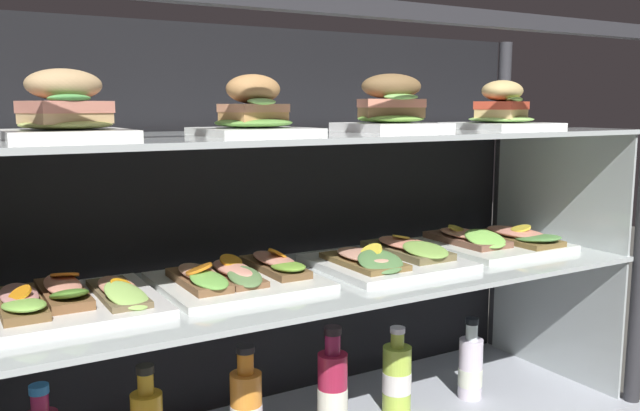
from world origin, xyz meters
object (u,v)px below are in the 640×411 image
at_px(open_sandwich_tray_right_of_center, 239,276).
at_px(juice_bottle_front_right_end, 333,394).
at_px(juice_bottle_tucked_behind, 397,378).
at_px(plated_roll_sandwich_far_left, 66,111).
at_px(plated_roll_sandwich_near_right_corner, 391,110).
at_px(open_sandwich_tray_far_right, 389,257).
at_px(plated_roll_sandwich_mid_left, 502,111).
at_px(open_sandwich_tray_near_right_corner, 495,241).
at_px(juice_bottle_front_second, 470,367).
at_px(open_sandwich_tray_left_of_center, 67,300).
at_px(plated_roll_sandwich_near_left_corner, 254,114).

xyz_separation_m(open_sandwich_tray_right_of_center, juice_bottle_front_right_end, (0.19, -0.04, -0.27)).
bearing_deg(juice_bottle_tucked_behind, plated_roll_sandwich_far_left, -179.94).
xyz_separation_m(plated_roll_sandwich_near_right_corner, open_sandwich_tray_far_right, (0.01, 0.02, -0.32)).
height_order(plated_roll_sandwich_far_left, plated_roll_sandwich_mid_left, plated_roll_sandwich_far_left).
height_order(open_sandwich_tray_near_right_corner, juice_bottle_front_right_end, open_sandwich_tray_near_right_corner).
distance_m(plated_roll_sandwich_far_left, juice_bottle_front_second, 1.07).
distance_m(open_sandwich_tray_left_of_center, juice_bottle_front_second, 0.94).
bearing_deg(plated_roll_sandwich_mid_left, open_sandwich_tray_right_of_center, 176.81).
relative_size(open_sandwich_tray_right_of_center, juice_bottle_tucked_behind, 1.49).
bearing_deg(plated_roll_sandwich_far_left, plated_roll_sandwich_near_left_corner, -8.60).
distance_m(plated_roll_sandwich_far_left, open_sandwich_tray_right_of_center, 0.44).
bearing_deg(plated_roll_sandwich_near_right_corner, open_sandwich_tray_near_right_corner, 5.75).
bearing_deg(open_sandwich_tray_right_of_center, open_sandwich_tray_near_right_corner, -0.48).
relative_size(plated_roll_sandwich_near_right_corner, open_sandwich_tray_right_of_center, 0.63).
bearing_deg(juice_bottle_tucked_behind, plated_roll_sandwich_mid_left, -6.70).
distance_m(plated_roll_sandwich_near_left_corner, juice_bottle_front_second, 0.83).
height_order(plated_roll_sandwich_far_left, open_sandwich_tray_far_right, plated_roll_sandwich_far_left).
distance_m(plated_roll_sandwich_far_left, juice_bottle_tucked_behind, 0.91).
height_order(plated_roll_sandwich_near_right_corner, open_sandwich_tray_left_of_center, plated_roll_sandwich_near_right_corner).
relative_size(plated_roll_sandwich_near_left_corner, open_sandwich_tray_far_right, 0.66).
bearing_deg(open_sandwich_tray_near_right_corner, open_sandwich_tray_far_right, -177.15).
relative_size(open_sandwich_tray_far_right, juice_bottle_tucked_behind, 1.49).
relative_size(plated_roll_sandwich_near_left_corner, juice_bottle_front_second, 0.99).
distance_m(plated_roll_sandwich_near_right_corner, open_sandwich_tray_right_of_center, 0.46).
bearing_deg(plated_roll_sandwich_mid_left, plated_roll_sandwich_near_right_corner, -179.27).
distance_m(plated_roll_sandwich_near_left_corner, juice_bottle_front_right_end, 0.61).
bearing_deg(plated_roll_sandwich_mid_left, juice_bottle_tucked_behind, 173.30).
bearing_deg(juice_bottle_tucked_behind, open_sandwich_tray_far_right, -156.70).
bearing_deg(plated_roll_sandwich_near_right_corner, juice_bottle_front_second, 0.99).
distance_m(juice_bottle_front_right_end, juice_bottle_front_second, 0.39).
distance_m(plated_roll_sandwich_far_left, open_sandwich_tray_near_right_corner, 1.03).
distance_m(open_sandwich_tray_right_of_center, juice_bottle_front_second, 0.65).
xyz_separation_m(plated_roll_sandwich_far_left, juice_bottle_front_right_end, (0.49, -0.04, -0.58)).
height_order(plated_roll_sandwich_near_right_corner, juice_bottle_front_second, plated_roll_sandwich_near_right_corner).
height_order(plated_roll_sandwich_far_left, juice_bottle_front_second, plated_roll_sandwich_far_left).
xyz_separation_m(open_sandwich_tray_right_of_center, open_sandwich_tray_far_right, (0.34, -0.02, 0.00)).
height_order(plated_roll_sandwich_far_left, juice_bottle_front_right_end, plated_roll_sandwich_far_left).
relative_size(plated_roll_sandwich_far_left, plated_roll_sandwich_mid_left, 0.96).
bearing_deg(plated_roll_sandwich_far_left, open_sandwich_tray_near_right_corner, 0.01).
xyz_separation_m(plated_roll_sandwich_near_right_corner, open_sandwich_tray_right_of_center, (-0.33, 0.04, -0.32)).
bearing_deg(plated_roll_sandwich_near_right_corner, open_sandwich_tray_left_of_center, 176.67).
bearing_deg(open_sandwich_tray_right_of_center, plated_roll_sandwich_near_right_corner, -6.97).
height_order(plated_roll_sandwich_far_left, plated_roll_sandwich_near_right_corner, plated_roll_sandwich_near_right_corner).
distance_m(open_sandwich_tray_left_of_center, open_sandwich_tray_near_right_corner, 0.99).
xyz_separation_m(open_sandwich_tray_near_right_corner, juice_bottle_front_second, (-0.09, -0.03, -0.29)).
bearing_deg(juice_bottle_front_second, plated_roll_sandwich_near_right_corner, -179.01).
height_order(juice_bottle_front_right_end, juice_bottle_tucked_behind, juice_bottle_front_right_end).
bearing_deg(juice_bottle_front_right_end, juice_bottle_front_second, 1.06).
bearing_deg(plated_roll_sandwich_far_left, open_sandwich_tray_far_right, -1.44).
relative_size(open_sandwich_tray_far_right, open_sandwich_tray_near_right_corner, 1.00).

